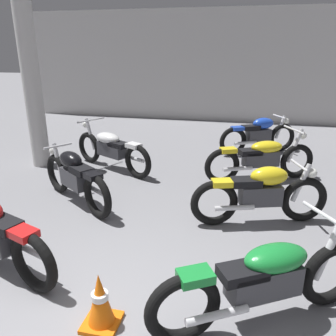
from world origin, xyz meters
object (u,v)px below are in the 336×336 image
object	(u,v)px
motorcycle_right_row_1	(261,193)
motorcycle_right_row_3	(259,134)
motorcycle_left_row_1	(75,177)
support_pillar	(33,89)
motorcycle_right_row_0	(265,279)
traffic_cone	(100,301)
motorcycle_left_row_2	(111,148)
motorcycle_right_row_2	(261,158)

from	to	relation	value
motorcycle_right_row_1	motorcycle_right_row_3	bearing A→B (deg)	89.11
motorcycle_left_row_1	motorcycle_right_row_3	distance (m)	4.56
support_pillar	motorcycle_right_row_1	xyz separation A→B (m)	(4.48, -1.60, -1.14)
motorcycle_right_row_0	traffic_cone	distance (m)	1.47
support_pillar	motorcycle_right_row_3	xyz separation A→B (m)	(4.54, 1.92, -1.14)
motorcycle_right_row_1	motorcycle_right_row_3	distance (m)	3.53
support_pillar	motorcycle_right_row_1	bearing A→B (deg)	-19.69
motorcycle_right_row_0	motorcycle_right_row_3	xyz separation A→B (m)	(0.08, 5.43, 0.01)
motorcycle_left_row_1	motorcycle_left_row_2	xyz separation A→B (m)	(-0.05, 1.64, -0.01)
motorcycle_right_row_0	traffic_cone	size ratio (longest dim) A/B	3.57
motorcycle_left_row_2	motorcycle_right_row_1	distance (m)	3.34
traffic_cone	motorcycle_left_row_1	bearing A→B (deg)	121.78
motorcycle_right_row_3	motorcycle_right_row_1	bearing A→B (deg)	-90.89
motorcycle_left_row_1	motorcycle_right_row_1	size ratio (longest dim) A/B	0.88
motorcycle_right_row_2	motorcycle_right_row_3	world-z (taller)	motorcycle_right_row_2
motorcycle_left_row_1	motorcycle_right_row_0	distance (m)	3.41
motorcycle_right_row_3	traffic_cone	distance (m)	5.99
motorcycle_right_row_2	traffic_cone	bearing A→B (deg)	-110.50
support_pillar	motorcycle_left_row_2	size ratio (longest dim) A/B	1.62
motorcycle_left_row_2	motorcycle_right_row_2	bearing A→B (deg)	0.94
motorcycle_right_row_0	motorcycle_right_row_2	xyz separation A→B (m)	(0.08, 3.60, 0.00)
support_pillar	motorcycle_left_row_1	distance (m)	2.55
motorcycle_left_row_1	motorcycle_right_row_1	world-z (taller)	same
motorcycle_right_row_0	motorcycle_right_row_1	size ratio (longest dim) A/B	1.01
motorcycle_left_row_2	traffic_cone	world-z (taller)	motorcycle_left_row_2
motorcycle_left_row_2	motorcycle_right_row_0	distance (m)	4.57
motorcycle_right_row_3	motorcycle_right_row_2	bearing A→B (deg)	-89.88
motorcycle_left_row_2	motorcycle_right_row_1	bearing A→B (deg)	-29.75
motorcycle_right_row_3	traffic_cone	xyz separation A→B (m)	(-1.48, -5.80, -0.20)
motorcycle_right_row_3	traffic_cone	bearing A→B (deg)	-104.34
motorcycle_right_row_0	motorcycle_right_row_2	distance (m)	3.60
support_pillar	traffic_cone	distance (m)	5.12
motorcycle_left_row_1	motorcycle_left_row_2	world-z (taller)	motorcycle_left_row_2
motorcycle_right_row_3	motorcycle_right_row_0	bearing A→B (deg)	-90.82
motorcycle_left_row_1	motorcycle_right_row_3	size ratio (longest dim) A/B	0.95
support_pillar	motorcycle_right_row_0	size ratio (longest dim) A/B	1.66
motorcycle_right_row_2	motorcycle_right_row_3	bearing A→B (deg)	90.12
support_pillar	motorcycle_right_row_3	bearing A→B (deg)	22.98
support_pillar	traffic_cone	xyz separation A→B (m)	(3.06, -3.88, -1.34)
motorcycle_left_row_2	motorcycle_right_row_2	world-z (taller)	same
motorcycle_left_row_1	motorcycle_left_row_2	bearing A→B (deg)	91.83
motorcycle_right_row_1	motorcycle_right_row_2	bearing A→B (deg)	88.02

